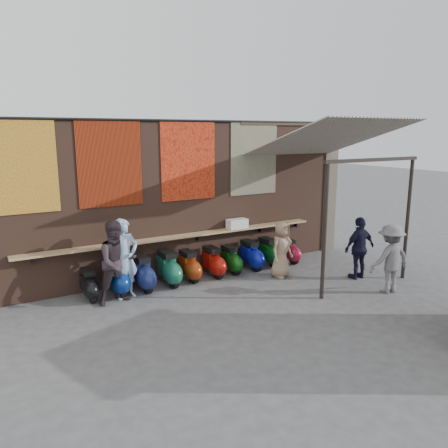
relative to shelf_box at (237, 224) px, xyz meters
name	(u,v)px	position (x,y,z in m)	size (l,w,h in m)	color
ground	(229,308)	(-1.65, -2.30, -1.25)	(70.00, 70.00, 0.00)	#474749
brick_wall	(175,199)	(-1.65, 0.40, 0.75)	(10.00, 0.40, 4.00)	brown
pier_right	(325,187)	(3.55, 0.40, 0.75)	(0.50, 0.50, 4.00)	#4C4238
eating_counter	(182,236)	(-1.65, 0.03, -0.15)	(8.00, 0.32, 0.05)	#9E7A51
shelf_box	(237,224)	(0.00, 0.00, 0.00)	(0.56, 0.29, 0.26)	white
tapestry_redgold	(19,167)	(-5.25, 0.18, 1.75)	(1.50, 0.02, 2.00)	maroon
tapestry_sun	(110,163)	(-3.35, 0.18, 1.75)	(1.50, 0.02, 2.00)	red
tapestry_orange	(188,161)	(-1.35, 0.18, 1.75)	(1.50, 0.02, 2.00)	red
tapestry_multi	(254,158)	(0.65, 0.18, 1.75)	(1.50, 0.02, 2.00)	#235B82
hang_rail	(177,120)	(-1.65, 0.17, 2.73)	(0.06, 0.06, 9.50)	black
scooter_stool_0	(89,285)	(-4.11, -0.29, -0.91)	(0.33, 0.72, 0.69)	black
scooter_stool_1	(117,277)	(-3.46, -0.29, -0.84)	(0.40, 0.88, 0.84)	navy
scooter_stool_2	(143,273)	(-2.85, -0.33, -0.84)	(0.39, 0.88, 0.83)	navy
scooter_stool_3	(169,269)	(-2.19, -0.32, -0.84)	(0.40, 0.88, 0.84)	#19644A
scooter_stool_4	(189,266)	(-1.61, -0.28, -0.87)	(0.36, 0.80, 0.76)	#922E0D
scooter_stool_5	(213,262)	(-0.92, -0.30, -0.87)	(0.37, 0.81, 0.77)	maroon
scooter_stool_6	(231,260)	(-0.37, -0.27, -0.90)	(0.34, 0.75, 0.72)	#0E4810
scooter_stool_7	(251,255)	(0.27, -0.29, -0.86)	(0.37, 0.82, 0.78)	#0E169B
scooter_stool_8	(269,252)	(0.90, -0.26, -0.87)	(0.37, 0.81, 0.77)	#0B4F13
scooter_stool_9	(289,251)	(1.57, -0.32, -0.92)	(0.32, 0.71, 0.68)	#A91637
diner_left	(125,259)	(-3.35, -0.58, -0.34)	(0.67, 0.44, 1.83)	#95B4DA
diner_right	(117,262)	(-3.59, -0.79, -0.33)	(0.90, 0.70, 1.84)	#2E242A
shopper_navy	(359,248)	(2.24, -2.32, -0.45)	(0.94, 0.39, 1.61)	black
shopper_grey	(390,259)	(2.10, -3.37, -0.44)	(1.05, 0.60, 1.63)	slate
shopper_tan	(282,249)	(0.60, -1.21, -0.51)	(0.73, 0.47, 1.48)	#997B61
awning_canvas	(328,138)	(1.85, -1.40, 2.30)	(3.20, 3.40, 0.03)	beige
awning_ledger	(289,123)	(1.85, 0.19, 2.70)	(3.30, 0.08, 0.12)	#33261C
awning_header	(373,160)	(1.85, -2.90, 1.83)	(3.00, 0.08, 0.08)	black
awning_post_left	(325,232)	(0.45, -2.90, 0.30)	(0.09, 0.09, 3.10)	black
awning_post_right	(408,219)	(3.25, -2.90, 0.30)	(0.09, 0.09, 3.10)	black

